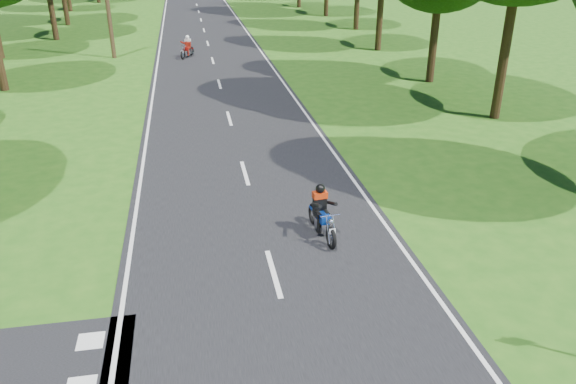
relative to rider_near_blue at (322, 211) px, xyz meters
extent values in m
plane|color=#225513|center=(-1.49, -3.55, -0.70)|extent=(160.00, 160.00, 0.00)
cube|color=black|center=(-1.49, 46.45, -0.69)|extent=(7.00, 140.00, 0.02)
cube|color=silver|center=(-1.49, -1.55, -0.68)|extent=(0.12, 2.00, 0.01)
cube|color=silver|center=(-1.49, 4.45, -0.68)|extent=(0.12, 2.00, 0.01)
cube|color=silver|center=(-1.49, 10.45, -0.68)|extent=(0.12, 2.00, 0.01)
cube|color=silver|center=(-1.49, 16.45, -0.68)|extent=(0.12, 2.00, 0.01)
cube|color=silver|center=(-1.49, 22.45, -0.68)|extent=(0.12, 2.00, 0.01)
cube|color=silver|center=(-1.49, 28.45, -0.68)|extent=(0.12, 2.00, 0.01)
cube|color=silver|center=(-1.49, 34.45, -0.68)|extent=(0.12, 2.00, 0.01)
cube|color=silver|center=(-1.49, 40.45, -0.68)|extent=(0.12, 2.00, 0.01)
cube|color=silver|center=(-1.49, 46.45, -0.68)|extent=(0.12, 2.00, 0.01)
cube|color=silver|center=(-1.49, 52.45, -0.68)|extent=(0.12, 2.00, 0.01)
cube|color=silver|center=(-4.79, 46.45, -0.68)|extent=(0.10, 140.00, 0.01)
cube|color=silver|center=(1.81, 46.45, -0.68)|extent=(0.10, 140.00, 0.01)
cube|color=silver|center=(-5.29, -3.25, -0.68)|extent=(0.50, 0.50, 0.01)
cylinder|color=black|center=(-12.32, 32.05, 1.46)|extent=(0.40, 0.40, 4.32)
cylinder|color=black|center=(9.57, 8.65, 1.58)|extent=(0.40, 0.40, 4.56)
cylinder|color=black|center=(9.43, 15.14, 1.05)|extent=(0.40, 0.40, 3.49)
cylinder|color=black|center=(9.57, 24.03, 1.15)|extent=(0.40, 0.40, 3.69)
cylinder|color=black|center=(10.68, 32.87, 1.17)|extent=(0.40, 0.40, 3.74)
camera|label=1|loc=(-3.10, -12.29, 6.38)|focal=35.00mm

